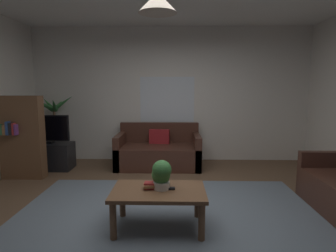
{
  "coord_description": "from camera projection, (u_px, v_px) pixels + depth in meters",
  "views": [
    {
      "loc": [
        0.08,
        -3.2,
        1.54
      ],
      "look_at": [
        0.0,
        0.3,
        1.05
      ],
      "focal_mm": 29.77,
      "sensor_mm": 36.0,
      "label": 1
    }
  ],
  "objects": [
    {
      "name": "floor",
      "position": [
        167.0,
        216.0,
        3.38
      ],
      "size": [
        5.7,
        5.26,
        0.02
      ],
      "primitive_type": "cube",
      "color": "brown",
      "rests_on": "ground"
    },
    {
      "name": "rug",
      "position": [
        167.0,
        223.0,
        3.18
      ],
      "size": [
        3.7,
        2.89,
        0.01
      ],
      "primitive_type": "cube",
      "color": "slate",
      "rests_on": "ground"
    },
    {
      "name": "wall_back",
      "position": [
        170.0,
        95.0,
        5.82
      ],
      "size": [
        5.82,
        0.06,
        2.76
      ],
      "primitive_type": "cube",
      "color": "silver",
      "rests_on": "ground"
    },
    {
      "name": "window_pane",
      "position": [
        167.0,
        100.0,
        5.8
      ],
      "size": [
        1.12,
        0.01,
        0.94
      ],
      "primitive_type": "cube",
      "color": "white"
    },
    {
      "name": "couch_under_window",
      "position": [
        159.0,
        152.0,
        5.45
      ],
      "size": [
        1.6,
        0.89,
        0.82
      ],
      "color": "#47281E",
      "rests_on": "ground"
    },
    {
      "name": "coffee_table",
      "position": [
        159.0,
        196.0,
        3.03
      ],
      "size": [
        1.01,
        0.64,
        0.43
      ],
      "color": "brown",
      "rests_on": "ground"
    },
    {
      "name": "book_on_table_0",
      "position": [
        150.0,
        188.0,
        3.05
      ],
      "size": [
        0.13,
        0.1,
        0.02
      ],
      "primitive_type": "cube",
      "rotation": [
        0.0,
        0.0,
        0.03
      ],
      "color": "#B22D2D",
      "rests_on": "coffee_table"
    },
    {
      "name": "book_on_table_1",
      "position": [
        150.0,
        185.0,
        3.04
      ],
      "size": [
        0.17,
        0.14,
        0.03
      ],
      "primitive_type": "cube",
      "rotation": [
        0.0,
        0.0,
        0.16
      ],
      "color": "#99663F",
      "rests_on": "coffee_table"
    },
    {
      "name": "book_on_table_2",
      "position": [
        150.0,
        183.0,
        3.04
      ],
      "size": [
        0.13,
        0.1,
        0.02
      ],
      "primitive_type": "cube",
      "rotation": [
        0.0,
        0.0,
        -0.03
      ],
      "color": "#B22D2D",
      "rests_on": "coffee_table"
    },
    {
      "name": "remote_on_table_0",
      "position": [
        168.0,
        189.0,
        3.02
      ],
      "size": [
        0.16,
        0.06,
        0.02
      ],
      "primitive_type": "cube",
      "rotation": [
        0.0,
        0.0,
        4.77
      ],
      "color": "black",
      "rests_on": "coffee_table"
    },
    {
      "name": "potted_plant_on_table",
      "position": [
        161.0,
        174.0,
        3.03
      ],
      "size": [
        0.22,
        0.24,
        0.32
      ],
      "color": "beige",
      "rests_on": "coffee_table"
    },
    {
      "name": "tv_stand",
      "position": [
        48.0,
        156.0,
        5.25
      ],
      "size": [
        0.9,
        0.44,
        0.5
      ],
      "primitive_type": "cube",
      "color": "black",
      "rests_on": "ground"
    },
    {
      "name": "tv",
      "position": [
        46.0,
        129.0,
        5.16
      ],
      "size": [
        0.85,
        0.16,
        0.53
      ],
      "color": "black",
      "rests_on": "tv_stand"
    },
    {
      "name": "potted_palm_corner",
      "position": [
        55.0,
        133.0,
        5.71
      ],
      "size": [
        0.74,
        0.83,
        1.41
      ],
      "color": "#4C4C51",
      "rests_on": "ground"
    },
    {
      "name": "bookshelf_corner",
      "position": [
        22.0,
        137.0,
        4.68
      ],
      "size": [
        0.7,
        0.31,
        1.4
      ],
      "color": "brown",
      "rests_on": "ground"
    },
    {
      "name": "pendant_lamp",
      "position": [
        158.0,
        2.0,
        2.76
      ],
      "size": [
        0.39,
        0.39,
        0.49
      ],
      "color": "black"
    }
  ]
}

